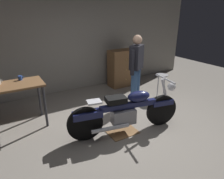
{
  "coord_description": "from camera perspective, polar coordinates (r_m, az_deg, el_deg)",
  "views": [
    {
      "loc": [
        -1.99,
        -2.63,
        2.17
      ],
      "look_at": [
        -0.03,
        0.7,
        0.65
      ],
      "focal_mm": 32.18,
      "sensor_mm": 36.0,
      "label": 1
    }
  ],
  "objects": [
    {
      "name": "ground_plane",
      "position": [
        3.95,
        5.61,
        -11.99
      ],
      "size": [
        12.0,
        12.0,
        0.0
      ],
      "primitive_type": "plane",
      "color": "gray"
    },
    {
      "name": "shop_stool",
      "position": [
        5.37,
        13.89,
        2.66
      ],
      "size": [
        0.32,
        0.32,
        0.64
      ],
      "color": "#B2B2B7",
      "rests_on": "ground_plane"
    },
    {
      "name": "drip_tray",
      "position": [
        3.94,
        2.99,
        -11.93
      ],
      "size": [
        0.56,
        0.4,
        0.01
      ],
      "primitive_type": "cube",
      "color": "olive",
      "rests_on": "ground_plane"
    },
    {
      "name": "wooden_dresser",
      "position": [
        6.13,
        2.86,
        6.11
      ],
      "size": [
        0.8,
        0.47,
        1.1
      ],
      "color": "brown",
      "rests_on": "ground_plane"
    },
    {
      "name": "back_wall",
      "position": [
        5.82,
        -10.72,
        14.98
      ],
      "size": [
        8.0,
        0.12,
        3.1
      ],
      "primitive_type": "cube",
      "color": "gray",
      "rests_on": "ground_plane"
    },
    {
      "name": "motorcycle",
      "position": [
        3.75,
        4.22,
        -5.94
      ],
      "size": [
        2.16,
        0.72,
        1.0
      ],
      "rotation": [
        0.0,
        0.0,
        -0.19
      ],
      "color": "black",
      "rests_on": "ground_plane"
    },
    {
      "name": "mug_blue_enamel",
      "position": [
        4.33,
        -24.62,
        3.02
      ],
      "size": [
        0.11,
        0.07,
        0.09
      ],
      "color": "#2D51AD",
      "rests_on": "workbench"
    },
    {
      "name": "person_standing",
      "position": [
        4.83,
        6.88,
        6.37
      ],
      "size": [
        0.5,
        0.39,
        1.67
      ],
      "rotation": [
        0.0,
        0.0,
        3.69
      ],
      "color": "#3F6599",
      "rests_on": "ground_plane"
    },
    {
      "name": "workbench",
      "position": [
        4.18,
        -27.69,
        -0.42
      ],
      "size": [
        1.3,
        0.64,
        0.9
      ],
      "color": "brown",
      "rests_on": "ground_plane"
    }
  ]
}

